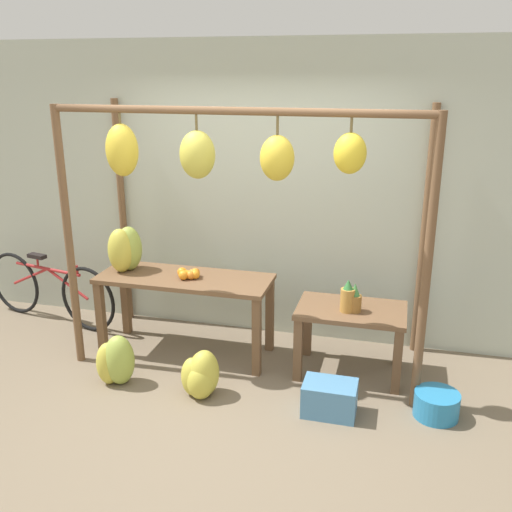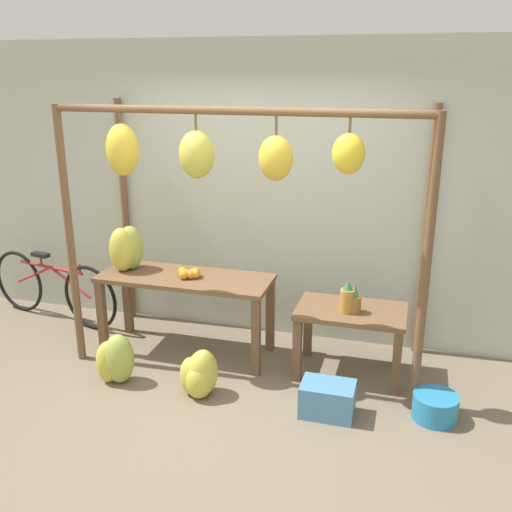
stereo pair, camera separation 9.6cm
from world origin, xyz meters
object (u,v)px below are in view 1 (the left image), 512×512
fruit_crate_white (330,398)px  blue_bucket (436,405)px  orange_pile (188,274)px  banana_pile_ground_right (201,375)px  parked_bicycle (50,289)px  pineapple_cluster (351,298)px  banana_pile_on_table (125,250)px  banana_pile_ground_left (115,361)px

fruit_crate_white → blue_bucket: (0.79, 0.17, -0.03)m
blue_bucket → orange_pile: bearing=167.6°
banana_pile_ground_right → fruit_crate_white: (1.04, 0.01, -0.05)m
parked_bicycle → pineapple_cluster: bearing=-6.5°
banana_pile_on_table → blue_bucket: 2.97m
orange_pile → blue_bucket: bearing=-12.4°
banana_pile_ground_right → blue_bucket: size_ratio=1.16×
blue_bucket → banana_pile_ground_left: bearing=-175.9°
banana_pile_ground_right → parked_bicycle: bearing=154.3°
blue_bucket → parked_bicycle: 3.93m
parked_bicycle → fruit_crate_white: bearing=-17.4°
orange_pile → banana_pile_ground_left: bearing=-122.3°
banana_pile_ground_left → parked_bicycle: 1.59m
pineapple_cluster → blue_bucket: (0.72, -0.44, -0.62)m
banana_pile_ground_left → blue_bucket: 2.59m
banana_pile_ground_right → blue_bucket: bearing=5.5°
blue_bucket → parked_bicycle: bearing=168.4°
orange_pile → parked_bicycle: orange_pile is taller
pineapple_cluster → blue_bucket: 1.05m
parked_bicycle → banana_pile_on_table: bearing=-14.3°
banana_pile_ground_left → parked_bicycle: (-1.25, 0.97, 0.15)m
fruit_crate_white → banana_pile_ground_right: bearing=-179.4°
banana_pile_on_table → blue_bucket: bearing=-10.6°
blue_bucket → banana_pile_on_table: bearing=169.4°
banana_pile_ground_left → parked_bicycle: parked_bicycle is taller
fruit_crate_white → pineapple_cluster: bearing=83.4°
orange_pile → fruit_crate_white: (1.37, -0.64, -0.66)m
orange_pile → fruit_crate_white: bearing=-25.0°
orange_pile → banana_pile_ground_right: orange_pile is taller
banana_pile_ground_right → fruit_crate_white: banana_pile_ground_right is taller
banana_pile_on_table → pineapple_cluster: size_ratio=1.48×
banana_pile_ground_right → parked_bicycle: size_ratio=0.24×
banana_pile_ground_left → banana_pile_ground_right: 0.76m
banana_pile_ground_left → blue_bucket: bearing=4.1°
pineapple_cluster → fruit_crate_white: 0.85m
banana_pile_ground_left → fruit_crate_white: (1.79, 0.02, -0.08)m
orange_pile → pineapple_cluster: size_ratio=0.78×
orange_pile → fruit_crate_white: 1.65m
banana_pile_on_table → banana_pile_ground_left: banana_pile_on_table is taller
orange_pile → pineapple_cluster: (1.44, -0.04, -0.07)m
orange_pile → banana_pile_ground_right: size_ratio=0.55×
banana_pile_on_table → fruit_crate_white: (2.00, -0.69, -0.82)m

